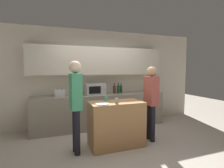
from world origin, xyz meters
TOP-DOWN VIEW (x-y plane):
  - ground_plane at (0.00, 0.00)m, footprint 14.00×14.00m
  - back_wall at (0.00, 1.66)m, footprint 6.40×0.40m
  - back_counter at (0.00, 1.39)m, footprint 3.60×0.62m
  - kitchen_island at (-0.04, 0.13)m, footprint 1.10×0.59m
  - microwave at (-0.16, 1.39)m, footprint 0.52×0.39m
  - toaster at (-1.08, 1.39)m, footprint 0.26×0.16m
  - potted_plant at (1.47, 1.39)m, footprint 0.14×0.14m
  - bottle_0 at (0.42, 1.45)m, footprint 0.08×0.08m
  - bottle_1 at (0.54, 1.43)m, footprint 0.08×0.08m
  - bottle_2 at (0.65, 1.50)m, footprint 0.08×0.08m
  - plate_on_island at (-0.38, -0.02)m, footprint 0.26×0.26m
  - cup_0 at (-0.19, 0.31)m, footprint 0.08×0.08m
  - cup_1 at (-0.10, -0.06)m, footprint 0.06×0.06m
  - person_left at (0.79, 0.12)m, footprint 0.22×0.34m
  - person_center at (-0.87, 0.08)m, footprint 0.23×0.35m

SIDE VIEW (x-z plane):
  - ground_plane at x=0.00m, z-range 0.00..0.00m
  - back_counter at x=0.00m, z-range 0.00..0.91m
  - kitchen_island at x=-0.04m, z-range 0.00..0.93m
  - plate_on_island at x=-0.38m, z-range 0.93..0.94m
  - cup_0 at x=-0.19m, z-range 0.93..1.04m
  - cup_1 at x=-0.10m, z-range 0.93..1.04m
  - person_left at x=0.79m, z-range 0.16..1.81m
  - toaster at x=-1.08m, z-range 0.91..1.09m
  - bottle_2 at x=0.65m, z-range 0.88..1.17m
  - bottle_0 at x=0.42m, z-range 0.88..1.17m
  - bottle_1 at x=0.54m, z-range 0.88..1.18m
  - person_center at x=-0.87m, z-range 0.18..1.93m
  - microwave at x=-0.16m, z-range 0.91..1.21m
  - potted_plant at x=1.47m, z-range 0.91..1.31m
  - back_wall at x=0.00m, z-range 0.19..2.89m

